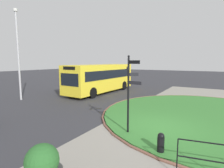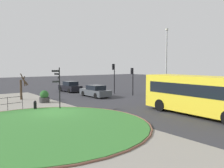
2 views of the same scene
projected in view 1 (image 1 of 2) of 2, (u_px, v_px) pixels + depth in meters
The scene contains 8 objects.
ground at pixel (160, 129), 8.94m from camera, with size 120.00×120.00×0.00m, color #333338.
sidewalk_paving at pixel (195, 135), 8.14m from camera, with size 32.00×8.87×0.02m, color gray.
grass_island at pixel (209, 116), 10.90m from camera, with size 12.83×12.83×0.10m, color #387A33.
grass_kerb_ring at pixel (209, 116), 10.90m from camera, with size 13.14×13.14×0.11m, color brown.
signpost_directional at pixel (130, 89), 8.00m from camera, with size 0.98×0.68×3.62m.
bollard_foreground at pixel (161, 143), 6.47m from camera, with size 0.26×0.26×0.80m.
bus_yellow at pixel (101, 78), 19.32m from camera, with size 9.30×2.88×2.99m.
lamppost_tall at pixel (18, 52), 15.25m from camera, with size 0.32×0.32×7.70m.
Camera 1 is at (-8.61, -2.33, 3.36)m, focal length 28.72 mm.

